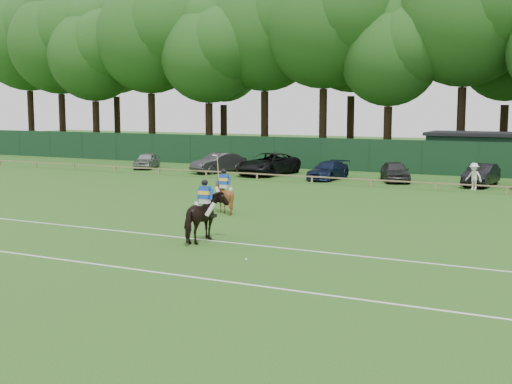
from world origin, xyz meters
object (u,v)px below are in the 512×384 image
Objects in this scene: spectator_left at (474,176)px; utility_shed at (485,153)px; estate_black at (481,175)px; sedan_grey at (219,163)px; sedan_navy at (328,170)px; horse_chestnut at (224,197)px; polo_ball at (246,260)px; hatch_grey at (395,171)px; sedan_silver at (147,160)px; suv_black at (268,164)px; horse_dark at (205,218)px.

utility_shed reaches higher than spectator_left.
spectator_left is (-0.07, -2.27, 0.12)m from estate_black.
sedan_grey is 1.05× the size of sedan_navy.
horse_chestnut is 16.94× the size of polo_ball.
horse_chestnut is 0.38× the size of hatch_grey.
polo_ball is (15.28, -24.73, -0.69)m from sedan_grey.
horse_chestnut is 19.02m from estate_black.
suv_black is (10.78, -0.00, 0.15)m from sedan_silver.
horse_dark is at bearing -77.47° from sedan_navy.
sedan_silver is at bearing 155.67° from hatch_grey.
sedan_navy is 47.17× the size of polo_ball.
sedan_grey is 18.98m from spectator_left.
spectator_left reaches higher than estate_black.
suv_black is at bearing -84.91° from horse_chestnut.
horse_dark is at bearing -84.11° from spectator_left.
sedan_grey is 4.01m from suv_black.
hatch_grey is at bearing -20.59° from sedan_silver.
polo_ball is at bearing -93.34° from estate_black.
sedan_navy is at bearing 15.41° from sedan_grey.
polo_ball is at bearing -71.80° from sedan_navy.
sedan_navy is at bearing -84.31° from horse_dark.
horse_dark is 1.44× the size of horse_chestnut.
sedan_grey is 0.79× the size of suv_black.
sedan_navy is (8.98, -0.55, -0.12)m from sedan_grey.
horse_chestnut is at bearing -126.59° from hatch_grey.
horse_dark is 0.49× the size of sedan_grey.
sedan_grey is (-12.45, 22.66, -0.19)m from horse_dark.
hatch_grey is at bearing 94.21° from polo_ball.
sedan_silver is at bearing -59.18° from horse_chestnut.
estate_black is at bearing -23.44° from hatch_grey.
sedan_grey is 49.58× the size of polo_ball.
utility_shed is at bearing -1.61° from sedan_silver.
spectator_left is 22.99m from polo_ball.
sedan_silver is 25.73m from estate_black.
horse_dark is at bearing -42.31° from sedan_grey.
suv_black is 3.47× the size of spectator_left.
horse_dark is at bearing 99.63° from horse_chestnut.
suv_black reaches higher than hatch_grey.
horse_chestnut is 17.66m from suv_black.
horse_dark is 22.39m from sedan_navy.
polo_ball is at bearing -94.55° from utility_shed.
utility_shed is (17.93, 8.63, 0.80)m from sedan_grey.
horse_dark is 21.60m from spectator_left.
polo_ball is (5.54, -8.32, -0.72)m from horse_chestnut.
suv_black reaches higher than estate_black.
sedan_grey is 18.95m from estate_black.
suv_black is 1.34× the size of sedan_navy.
horse_dark is at bearing -100.82° from estate_black.
spectator_left reaches higher than polo_ball.
hatch_grey is at bearing 12.81° from sedan_navy.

